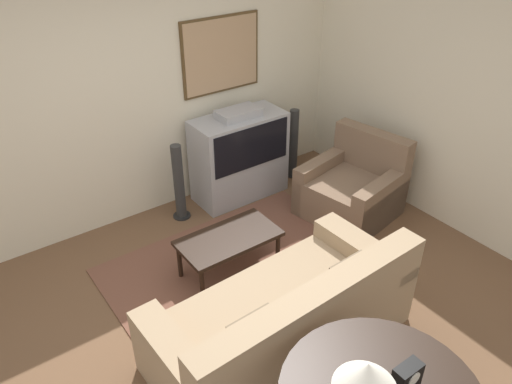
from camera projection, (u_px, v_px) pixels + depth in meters
name	position (u px, v px, depth m)	size (l,w,h in m)	color
ground_plane	(251.00, 319.00, 4.38)	(12.00, 12.00, 0.00)	brown
wall_back	(131.00, 100.00, 5.13)	(12.00, 0.10, 2.70)	beige
wall_right	(464.00, 107.00, 4.98)	(0.06, 12.00, 2.70)	beige
area_rug	(235.00, 263.00, 5.00)	(2.50, 1.55, 0.01)	brown
tv	(239.00, 156.00, 5.86)	(1.09, 0.52, 1.11)	#9E9EA3
couch	(285.00, 320.00, 3.95)	(2.15, 1.06, 0.87)	#9E8466
armchair	(352.00, 190.00, 5.64)	(1.09, 1.08, 0.91)	brown
coffee_table	(229.00, 241.00, 4.72)	(0.96, 0.51, 0.42)	black
table_lamp	(366.00, 377.00, 2.48)	(0.34, 0.34, 0.47)	black
mantel_clock	(407.00, 377.00, 2.82)	(0.18, 0.10, 0.17)	black
speaker_tower_left	(179.00, 185.00, 5.49)	(0.20, 0.20, 0.90)	black
speaker_tower_right	(293.00, 145.00, 6.31)	(0.20, 0.20, 0.90)	black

